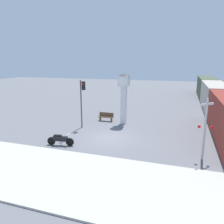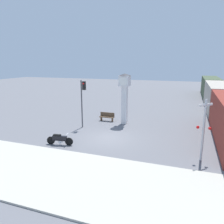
% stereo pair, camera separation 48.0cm
% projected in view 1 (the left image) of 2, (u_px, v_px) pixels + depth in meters
% --- Properties ---
extents(ground_plane, '(120.00, 120.00, 0.00)m').
position_uv_depth(ground_plane, '(109.00, 138.00, 18.32)').
color(ground_plane, slate).
extents(sidewalk_strip, '(36.00, 6.00, 0.10)m').
position_uv_depth(sidewalk_strip, '(70.00, 176.00, 12.14)').
color(sidewalk_strip, '#BCB7A8').
rests_on(sidewalk_strip, ground_plane).
extents(motorcycle, '(2.09, 0.56, 0.93)m').
position_uv_depth(motorcycle, '(60.00, 140.00, 16.67)').
color(motorcycle, black).
rests_on(motorcycle, ground_plane).
extents(clock_tower, '(1.22, 1.22, 5.14)m').
position_uv_depth(clock_tower, '(124.00, 91.00, 21.98)').
color(clock_tower, white).
rests_on(clock_tower, ground_plane).
extents(freight_train, '(2.80, 37.88, 3.40)m').
position_uv_depth(freight_train, '(214.00, 96.00, 29.70)').
color(freight_train, maroon).
rests_on(freight_train, ground_plane).
extents(traffic_light, '(0.50, 0.35, 4.58)m').
position_uv_depth(traffic_light, '(82.00, 96.00, 20.62)').
color(traffic_light, '#47474C').
rests_on(traffic_light, ground_plane).
extents(railroad_crossing_signal, '(0.90, 0.82, 4.04)m').
position_uv_depth(railroad_crossing_signal, '(205.00, 127.00, 13.86)').
color(railroad_crossing_signal, '#B7B7BC').
rests_on(railroad_crossing_signal, ground_plane).
extents(bench, '(1.60, 0.44, 0.92)m').
position_uv_depth(bench, '(106.00, 117.00, 23.57)').
color(bench, brown).
rests_on(bench, ground_plane).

